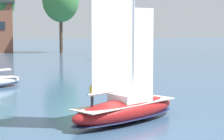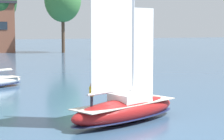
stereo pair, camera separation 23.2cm
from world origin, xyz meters
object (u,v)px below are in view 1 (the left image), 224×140
tree_shore_left (61,0)px  sailboat_main (126,107)px  tree_shore_center (140,22)px  sailboat_moored_mid_channel (122,56)px

tree_shore_left → sailboat_main: (-14.35, -83.10, -12.69)m
tree_shore_center → sailboat_main: sailboat_main is taller
tree_shore_center → sailboat_moored_mid_channel: 35.09m
sailboat_moored_mid_channel → tree_shore_center: bearing=60.7°
tree_shore_center → sailboat_main: size_ratio=0.81×
tree_shore_center → sailboat_moored_mid_channel: size_ratio=1.06×
tree_shore_left → tree_shore_center: tree_shore_left is taller
sailboat_main → sailboat_moored_mid_channel: sailboat_main is taller
tree_shore_left → sailboat_moored_mid_channel: tree_shore_left is taller
tree_shore_center → sailboat_moored_mid_channel: (-16.80, -29.96, -7.15)m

